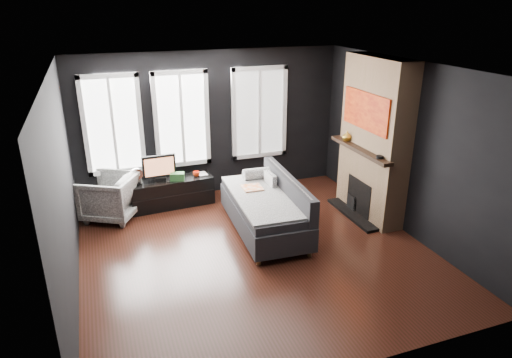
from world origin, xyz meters
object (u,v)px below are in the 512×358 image
object	(u,v)px
armchair	(110,195)
sofa	(264,205)
book	(198,169)
mug	(196,173)
media_console	(172,192)
mantel_vase	(347,136)
monitor	(159,166)

from	to	relation	value
armchair	sofa	bearing A→B (deg)	89.03
sofa	book	world-z (taller)	sofa
mug	book	world-z (taller)	book
armchair	book	xyz separation A→B (m)	(1.58, 0.19, 0.20)
sofa	book	distance (m)	1.71
media_console	book	bearing A→B (deg)	0.91
sofa	media_console	distance (m)	1.95
armchair	book	distance (m)	1.60
media_console	mantel_vase	size ratio (longest dim) A/B	8.58
armchair	mantel_vase	distance (m)	4.19
mantel_vase	sofa	bearing A→B (deg)	-165.17
monitor	book	world-z (taller)	monitor
mug	sofa	bearing A→B (deg)	-62.78
monitor	book	xyz separation A→B (m)	(0.70, 0.04, -0.16)
armchair	mug	world-z (taller)	armchair
book	mantel_vase	bearing A→B (deg)	-24.23
media_console	book	xyz separation A→B (m)	(0.51, 0.04, 0.37)
monitor	book	size ratio (longest dim) A/B	2.69
media_console	mug	size ratio (longest dim) A/B	12.30
media_console	sofa	bearing A→B (deg)	-54.22
book	armchair	bearing A→B (deg)	-173.12
mug	book	size ratio (longest dim) A/B	0.55
mug	mantel_vase	distance (m)	2.77
sofa	mantel_vase	bearing A→B (deg)	17.68
sofa	armchair	bearing A→B (deg)	152.44
armchair	monitor	bearing A→B (deg)	129.41
media_console	book	size ratio (longest dim) A/B	6.72
book	mantel_vase	size ratio (longest dim) A/B	1.28
mug	media_console	bearing A→B (deg)	177.96
monitor	armchair	bearing A→B (deg)	-172.62
sofa	monitor	bearing A→B (deg)	136.17
media_console	monitor	size ratio (longest dim) A/B	2.50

